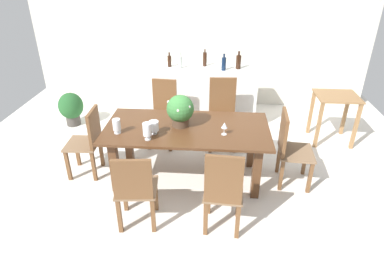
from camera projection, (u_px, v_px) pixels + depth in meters
name	position (u px, v px, depth m)	size (l,w,h in m)	color
ground_plane	(188.00, 174.00, 4.53)	(7.04, 7.04, 0.00)	silver
back_wall	(199.00, 38.00, 6.23)	(6.40, 0.10, 2.60)	beige
dining_table	(187.00, 136.00, 4.19)	(2.07, 1.02, 0.76)	#4C2D19
chair_far_right	(222.00, 110.00, 5.06)	(0.46, 0.48, 1.05)	brown
chair_far_left	(163.00, 110.00, 5.13)	(0.45, 0.51, 1.00)	brown
chair_near_left	(135.00, 188.00, 3.42)	(0.47, 0.46, 0.93)	brown
chair_head_end	(89.00, 139.00, 4.33)	(0.43, 0.44, 0.95)	brown
chair_near_right	(223.00, 190.00, 3.34)	(0.44, 0.43, 1.01)	brown
chair_foot_end	(289.00, 145.00, 4.15)	(0.45, 0.51, 0.98)	brown
flower_centerpiece	(180.00, 110.00, 4.07)	(0.34, 0.34, 0.41)	#4C3828
crystal_vase_left	(154.00, 126.00, 3.94)	(0.12, 0.12, 0.16)	silver
crystal_vase_center_near	(117.00, 125.00, 3.95)	(0.10, 0.10, 0.18)	silver
crystal_vase_right	(147.00, 130.00, 3.79)	(0.10, 0.10, 0.21)	silver
wine_glass	(224.00, 126.00, 3.91)	(0.07, 0.07, 0.16)	silver
kitchen_counter	(201.00, 95.00, 5.80)	(1.88, 0.67, 0.98)	silver
wine_bottle_clear	(169.00, 61.00, 5.61)	(0.06, 0.06, 0.25)	black
wine_bottle_amber	(224.00, 64.00, 5.42)	(0.07, 0.07, 0.28)	#0F1E38
wine_bottle_dark	(180.00, 62.00, 5.53)	(0.06, 0.06, 0.27)	#B2BFB7
wine_bottle_green	(238.00, 62.00, 5.50)	(0.08, 0.08, 0.30)	black
wine_bottle_tall	(205.00, 59.00, 5.63)	(0.07, 0.07, 0.29)	black
side_table	(335.00, 107.00, 5.11)	(0.63, 0.56, 0.78)	olive
potted_plant_floor	(71.00, 107.00, 5.73)	(0.42, 0.42, 0.59)	#423D38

